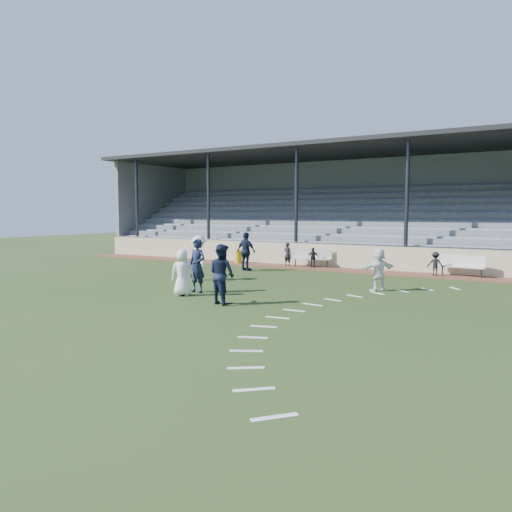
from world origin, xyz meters
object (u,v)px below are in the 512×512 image
(bench_right, at_px, (462,264))
(player_navy_lead, at_px, (197,266))
(bench_left, at_px, (312,256))
(football, at_px, (184,291))
(player_white_lead, at_px, (183,273))
(trash_bin, at_px, (238,257))

(bench_right, relative_size, player_navy_lead, 1.05)
(bench_left, xyz_separation_m, football, (-0.08, -10.43, -0.47))
(player_white_lead, relative_size, player_navy_lead, 0.84)
(player_navy_lead, bearing_deg, football, -96.00)
(football, xyz_separation_m, player_white_lead, (0.10, -0.19, 0.70))
(bench_left, xyz_separation_m, bench_right, (7.41, -0.03, 0.00))
(trash_bin, relative_size, player_navy_lead, 0.37)
(bench_right, xyz_separation_m, football, (-7.50, -10.41, -0.47))
(trash_bin, distance_m, player_navy_lead, 10.44)
(bench_left, distance_m, player_navy_lead, 9.81)
(bench_right, xyz_separation_m, player_white_lead, (-7.40, -10.60, 0.23))
(football, bearing_deg, player_white_lead, -62.37)
(bench_left, bearing_deg, player_white_lead, -103.54)
(player_white_lead, bearing_deg, bench_left, -124.12)
(bench_right, bearing_deg, football, -117.04)
(player_navy_lead, bearing_deg, player_white_lead, -87.17)
(bench_right, relative_size, player_white_lead, 1.26)
(trash_bin, relative_size, football, 3.14)
(bench_left, relative_size, bench_right, 1.00)
(bench_left, xyz_separation_m, player_white_lead, (0.02, -10.63, 0.23))
(trash_bin, height_order, football, trash_bin)
(trash_bin, xyz_separation_m, football, (4.35, -10.06, -0.26))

